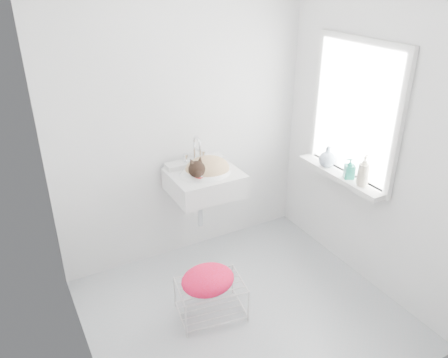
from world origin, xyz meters
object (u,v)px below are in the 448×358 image
sink (204,172)px  bottle_a (361,185)px  bottle_b (348,178)px  wire_rack (211,298)px  cat (207,168)px  bottle_c (326,166)px

sink → bottle_a: sink is taller
sink → bottle_a: 1.22m
bottle_a → bottle_b: size_ratio=1.23×
wire_rack → bottle_a: (1.22, -0.15, 0.70)m
cat → wire_rack: bearing=-124.1°
bottle_b → cat: bearing=146.2°
bottle_a → bottle_c: size_ratio=1.16×
cat → bottle_b: cat is taller
cat → bottle_a: size_ratio=2.09×
bottle_a → bottle_b: (0.00, 0.14, 0.00)m
bottle_b → sink: bearing=145.9°
sink → cat: bearing=-49.8°
bottle_b → bottle_c: 0.26m
wire_rack → bottle_b: 1.41m
bottle_a → bottle_b: bearing=90.0°
cat → bottle_c: size_ratio=2.42×
wire_rack → bottle_a: bearing=-6.8°
bottle_b → wire_rack: bearing=179.7°
bottle_a → bottle_c: (0.00, 0.40, 0.00)m
sink → cat: 0.04m
wire_rack → bottle_a: bottle_a is taller
wire_rack → bottle_a: size_ratio=2.29×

